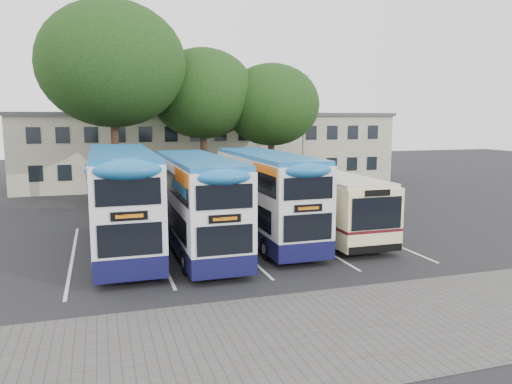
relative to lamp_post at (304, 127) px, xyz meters
The scene contains 12 objects.
ground 21.46m from the lamp_post, 106.72° to the right, with size 120.00×120.00×0.00m, color black.
paving_strip 26.71m from the lamp_post, 107.76° to the right, with size 40.00×6.00×0.01m, color #595654.
bay_lines 18.57m from the lamp_post, 123.08° to the right, with size 14.12×11.00×0.01m.
depot_building 9.43m from the lamp_post, 130.53° to the left, with size 32.40×8.40×6.20m.
lamp_post is the anchor object (origin of this frame).
tree_left 15.32m from the lamp_post, 168.11° to the right, with size 9.34×9.34×13.08m.
tree_mid 8.65m from the lamp_post, behind, with size 7.50×7.50×10.66m.
tree_right 4.02m from the lamp_post, 152.95° to the right, with size 7.04×7.04×9.70m.
bus_dd_left 20.92m from the lamp_post, 134.89° to the right, with size 2.56×10.58×4.41m.
bus_dd_mid 19.61m from the lamp_post, 126.49° to the right, with size 2.39×9.86×4.11m.
bus_dd_right 16.94m from the lamp_post, 118.86° to the right, with size 2.40×9.90×4.12m.
bus_single 15.26m from the lamp_post, 109.22° to the right, with size 2.61×10.26×3.06m.
Camera 1 is at (-9.52, -16.68, 5.75)m, focal length 35.00 mm.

